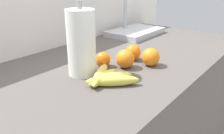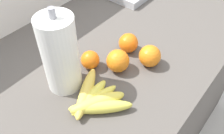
% 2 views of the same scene
% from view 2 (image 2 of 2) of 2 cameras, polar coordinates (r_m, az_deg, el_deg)
% --- Properties ---
extents(counter, '(1.67, 0.76, 0.92)m').
position_cam_2_polar(counter, '(1.30, 0.13, -10.87)').
color(counter, '#514C47').
rests_on(counter, ground).
extents(wall_back, '(2.07, 0.06, 1.30)m').
position_cam_2_polar(wall_back, '(1.36, -13.42, 2.92)').
color(wall_back, silver).
rests_on(wall_back, ground).
extents(banana_bunch, '(0.20, 0.22, 0.04)m').
position_cam_2_polar(banana_bunch, '(0.75, -4.18, -7.68)').
color(banana_bunch, '#DCD14C').
rests_on(banana_bunch, counter).
extents(orange_front, '(0.07, 0.07, 0.07)m').
position_cam_2_polar(orange_front, '(0.91, 3.84, 5.62)').
color(orange_front, orange).
rests_on(orange_front, counter).
extents(orange_back_right, '(0.08, 0.08, 0.08)m').
position_cam_2_polar(orange_back_right, '(0.83, 1.38, 1.44)').
color(orange_back_right, orange).
rests_on(orange_back_right, counter).
extents(orange_right, '(0.07, 0.07, 0.07)m').
position_cam_2_polar(orange_right, '(0.85, -5.11, 1.66)').
color(orange_right, orange).
rests_on(orange_right, counter).
extents(orange_far_right, '(0.08, 0.08, 0.08)m').
position_cam_2_polar(orange_far_right, '(0.86, 8.96, 2.71)').
color(orange_far_right, orange).
rests_on(orange_far_right, counter).
extents(paper_towel_roll, '(0.11, 0.11, 0.28)m').
position_cam_2_polar(paper_towel_roll, '(0.74, -12.00, 2.88)').
color(paper_towel_roll, white).
rests_on(paper_towel_roll, counter).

